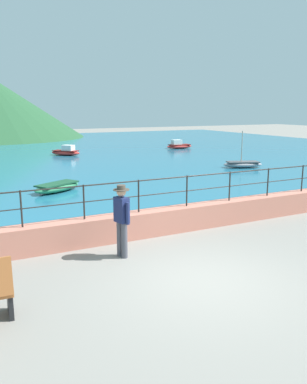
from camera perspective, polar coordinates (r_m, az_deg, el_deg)
ground_plane at (r=8.44m, az=7.27°, el=-12.51°), size 120.00×120.00×0.00m
promenade_wall at (r=10.94m, az=-2.12°, el=-4.68°), size 20.00×0.56×0.70m
railing at (r=10.70m, az=-2.16°, el=0.27°), size 18.44×0.04×0.90m
lake_water at (r=32.64m, az=-19.12°, el=5.27°), size 64.00×44.32×0.06m
person_walking at (r=9.34m, az=-4.61°, el=-3.65°), size 0.38×0.56×1.75m
boat_0 at (r=17.03m, az=-13.71°, el=0.72°), size 2.44×1.93×0.36m
boat_2 at (r=30.08m, az=-12.49°, el=5.70°), size 2.23×2.29×0.76m
boat_3 at (r=34.38m, az=3.66°, el=6.71°), size 2.37×1.10×0.76m
boat_4 at (r=23.85m, az=12.73°, el=3.94°), size 2.47×1.67×2.14m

